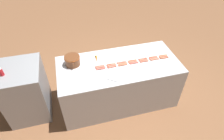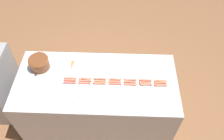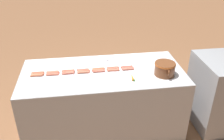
{
  "view_description": "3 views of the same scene",
  "coord_description": "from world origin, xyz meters",
  "px_view_note": "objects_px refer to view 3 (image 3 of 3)",
  "views": [
    {
      "loc": [
        -2.41,
        0.77,
        2.97
      ],
      "look_at": [
        -0.14,
        0.16,
        0.91
      ],
      "focal_mm": 30.44,
      "sensor_mm": 36.0,
      "label": 1
    },
    {
      "loc": [
        -1.77,
        -0.27,
        3.27
      ],
      "look_at": [
        0.13,
        -0.2,
        0.96
      ],
      "focal_mm": 36.76,
      "sensor_mm": 36.0,
      "label": 2
    },
    {
      "loc": [
        2.82,
        -0.28,
        2.47
      ],
      "look_at": [
        0.1,
        0.11,
        0.96
      ],
      "focal_mm": 39.91,
      "sensor_mm": 36.0,
      "label": 3
    }
  ],
  "objects_px": {
    "hot_dog_13": "(128,68)",
    "carrot": "(132,77)",
    "hot_dog_4": "(99,69)",
    "hot_dog_20": "(128,69)",
    "hot_dog_14": "(37,75)",
    "hot_dog_15": "(53,74)",
    "back_cabinet": "(220,92)",
    "hot_dog_0": "(38,73)",
    "serving_spoon": "(109,59)",
    "hot_dog_10": "(84,71)",
    "hot_dog_12": "(113,69)",
    "hot_dog_9": "(69,72)",
    "hot_dog_16": "(68,73)",
    "hot_dog_8": "(53,73)",
    "hot_dog_7": "(38,74)",
    "hot_dog_6": "(127,67)",
    "hot_dog_11": "(98,70)",
    "hot_dog_2": "(68,71)",
    "hot_dog_3": "(83,70)",
    "hot_dog_18": "(99,71)",
    "hot_dog_5": "(113,68)",
    "hot_dog_19": "(113,70)",
    "bean_pot": "(165,68)",
    "hot_dog_1": "(53,72)",
    "hot_dog_17": "(83,72)"
  },
  "relations": [
    {
      "from": "hot_dog_14",
      "to": "hot_dog_15",
      "type": "xyz_separation_m",
      "value": [
        0.0,
        0.2,
        0.0
      ]
    },
    {
      "from": "hot_dog_16",
      "to": "carrot",
      "type": "height_order",
      "value": "carrot"
    },
    {
      "from": "hot_dog_5",
      "to": "hot_dog_12",
      "type": "height_order",
      "value": "same"
    },
    {
      "from": "hot_dog_0",
      "to": "serving_spoon",
      "type": "height_order",
      "value": "hot_dog_0"
    },
    {
      "from": "hot_dog_2",
      "to": "hot_dog_9",
      "type": "relative_size",
      "value": 1.0
    },
    {
      "from": "back_cabinet",
      "to": "hot_dog_0",
      "type": "distance_m",
      "value": 2.51
    },
    {
      "from": "hot_dog_8",
      "to": "hot_dog_17",
      "type": "relative_size",
      "value": 1.0
    },
    {
      "from": "hot_dog_6",
      "to": "hot_dog_16",
      "type": "height_order",
      "value": "same"
    },
    {
      "from": "hot_dog_6",
      "to": "hot_dog_11",
      "type": "distance_m",
      "value": 0.39
    },
    {
      "from": "hot_dog_4",
      "to": "hot_dog_20",
      "type": "relative_size",
      "value": 1.0
    },
    {
      "from": "hot_dog_11",
      "to": "hot_dog_6",
      "type": "bearing_deg",
      "value": 95.27
    },
    {
      "from": "hot_dog_15",
      "to": "hot_dog_6",
      "type": "bearing_deg",
      "value": 94.26
    },
    {
      "from": "hot_dog_15",
      "to": "bean_pot",
      "type": "height_order",
      "value": "bean_pot"
    },
    {
      "from": "hot_dog_1",
      "to": "hot_dog_11",
      "type": "height_order",
      "value": "same"
    },
    {
      "from": "hot_dog_11",
      "to": "hot_dog_0",
      "type": "bearing_deg",
      "value": -92.68
    },
    {
      "from": "hot_dog_6",
      "to": "hot_dog_8",
      "type": "relative_size",
      "value": 1.0
    },
    {
      "from": "hot_dog_5",
      "to": "carrot",
      "type": "height_order",
      "value": "carrot"
    },
    {
      "from": "hot_dog_3",
      "to": "hot_dog_18",
      "type": "relative_size",
      "value": 1.0
    },
    {
      "from": "hot_dog_8",
      "to": "hot_dog_15",
      "type": "bearing_deg",
      "value": -3.9
    },
    {
      "from": "back_cabinet",
      "to": "hot_dog_13",
      "type": "bearing_deg",
      "value": -97.25
    },
    {
      "from": "hot_dog_7",
      "to": "bean_pot",
      "type": "xyz_separation_m",
      "value": [
        0.21,
        1.59,
        0.08
      ]
    },
    {
      "from": "hot_dog_4",
      "to": "bean_pot",
      "type": "height_order",
      "value": "bean_pot"
    },
    {
      "from": "hot_dog_13",
      "to": "back_cabinet",
      "type": "bearing_deg",
      "value": 82.75
    },
    {
      "from": "back_cabinet",
      "to": "hot_dog_9",
      "type": "bearing_deg",
      "value": -94.57
    },
    {
      "from": "hot_dog_10",
      "to": "hot_dog_12",
      "type": "xyz_separation_m",
      "value": [
        -0.0,
        0.38,
        0.0
      ]
    },
    {
      "from": "hot_dog_2",
      "to": "hot_dog_6",
      "type": "xyz_separation_m",
      "value": [
        0.0,
        0.78,
        0.0
      ]
    },
    {
      "from": "hot_dog_19",
      "to": "hot_dog_17",
      "type": "bearing_deg",
      "value": -89.51
    },
    {
      "from": "hot_dog_7",
      "to": "hot_dog_12",
      "type": "relative_size",
      "value": 1.0
    },
    {
      "from": "hot_dog_0",
      "to": "hot_dog_19",
      "type": "distance_m",
      "value": 0.97
    },
    {
      "from": "carrot",
      "to": "hot_dog_10",
      "type": "bearing_deg",
      "value": -112.4
    },
    {
      "from": "hot_dog_3",
      "to": "hot_dog_19",
      "type": "relative_size",
      "value": 1.0
    },
    {
      "from": "hot_dog_7",
      "to": "hot_dog_11",
      "type": "bearing_deg",
      "value": 90.24
    },
    {
      "from": "hot_dog_14",
      "to": "hot_dog_7",
      "type": "bearing_deg",
      "value": 168.01
    },
    {
      "from": "hot_dog_13",
      "to": "carrot",
      "type": "distance_m",
      "value": 0.24
    },
    {
      "from": "hot_dog_5",
      "to": "hot_dog_15",
      "type": "relative_size",
      "value": 1.0
    },
    {
      "from": "hot_dog_6",
      "to": "hot_dog_9",
      "type": "height_order",
      "value": "same"
    },
    {
      "from": "hot_dog_16",
      "to": "hot_dog_3",
      "type": "bearing_deg",
      "value": 109.61
    },
    {
      "from": "hot_dog_10",
      "to": "hot_dog_14",
      "type": "height_order",
      "value": "same"
    },
    {
      "from": "hot_dog_18",
      "to": "serving_spoon",
      "type": "distance_m",
      "value": 0.39
    },
    {
      "from": "hot_dog_17",
      "to": "hot_dog_15",
      "type": "bearing_deg",
      "value": -90.15
    },
    {
      "from": "back_cabinet",
      "to": "hot_dog_0",
      "type": "xyz_separation_m",
      "value": [
        -0.2,
        -2.47,
        0.4
      ]
    },
    {
      "from": "hot_dog_0",
      "to": "hot_dog_7",
      "type": "height_order",
      "value": "same"
    },
    {
      "from": "hot_dog_8",
      "to": "hot_dog_15",
      "type": "height_order",
      "value": "same"
    },
    {
      "from": "hot_dog_15",
      "to": "bean_pot",
      "type": "xyz_separation_m",
      "value": [
        0.18,
        1.4,
        0.08
      ]
    },
    {
      "from": "hot_dog_18",
      "to": "hot_dog_8",
      "type": "bearing_deg",
      "value": -93.8
    },
    {
      "from": "hot_dog_20",
      "to": "serving_spoon",
      "type": "height_order",
      "value": "hot_dog_20"
    },
    {
      "from": "hot_dog_3",
      "to": "hot_dog_12",
      "type": "bearing_deg",
      "value": 84.99
    },
    {
      "from": "hot_dog_16",
      "to": "hot_dog_11",
      "type": "bearing_deg",
      "value": 95.17
    },
    {
      "from": "hot_dog_9",
      "to": "hot_dog_10",
      "type": "bearing_deg",
      "value": 90.54
    },
    {
      "from": "hot_dog_18",
      "to": "hot_dog_7",
      "type": "bearing_deg",
      "value": -92.5
    }
  ]
}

